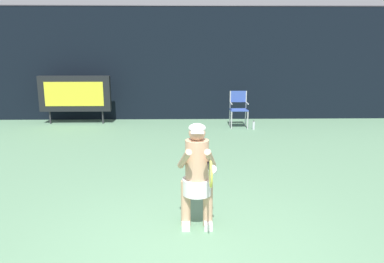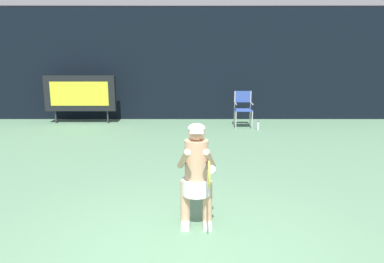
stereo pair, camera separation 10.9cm
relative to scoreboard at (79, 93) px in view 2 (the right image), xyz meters
name	(u,v)px [view 2 (the right image)]	position (x,y,z in m)	size (l,w,h in m)	color
backdrop_screen	(190,64)	(3.46, 0.73, 0.86)	(18.00, 0.12, 3.66)	black
scoreboard	(79,93)	(0.00, 0.00, 0.00)	(2.20, 0.21, 1.50)	black
umpire_chair	(242,107)	(5.03, -0.61, -0.33)	(0.52, 0.44, 1.08)	#B7B7BC
water_bottle	(257,126)	(5.43, -0.97, -0.82)	(0.07, 0.07, 0.27)	silver
tennis_player	(195,173)	(3.56, -7.01, -0.18)	(0.53, 0.60, 1.43)	white
tennis_racket	(208,174)	(3.69, -7.65, 0.03)	(0.03, 0.60, 0.31)	black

